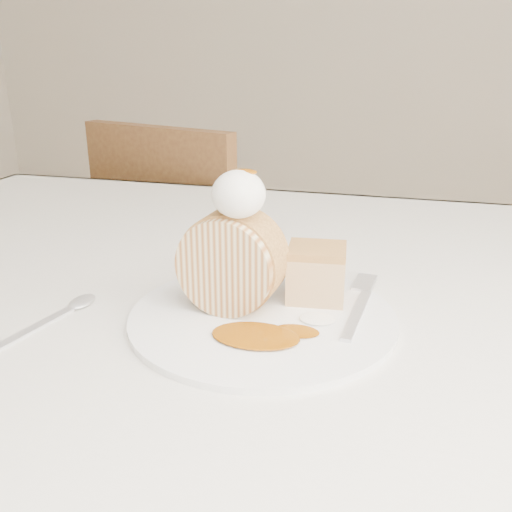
# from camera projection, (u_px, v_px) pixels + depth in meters

# --- Properties ---
(table) EXTENTS (1.40, 0.90, 0.75)m
(table) POSITION_uv_depth(u_px,v_px,m) (264.00, 336.00, 0.76)
(table) COLOR beige
(table) RESTS_ON ground
(chair_far) EXTENTS (0.50, 0.50, 0.86)m
(chair_far) POSITION_uv_depth(u_px,v_px,m) (190.00, 266.00, 1.48)
(chair_far) COLOR brown
(chair_far) RESTS_ON ground
(plate) EXTENTS (0.31, 0.31, 0.01)m
(plate) POSITION_uv_depth(u_px,v_px,m) (263.00, 317.00, 0.61)
(plate) COLOR white
(plate) RESTS_ON table
(roulade_slice) EXTENTS (0.11, 0.07, 0.11)m
(roulade_slice) POSITION_uv_depth(u_px,v_px,m) (232.00, 262.00, 0.61)
(roulade_slice) COLOR beige
(roulade_slice) RESTS_ON plate
(cake_chunk) EXTENTS (0.07, 0.06, 0.05)m
(cake_chunk) POSITION_uv_depth(u_px,v_px,m) (316.00, 276.00, 0.64)
(cake_chunk) COLOR tan
(cake_chunk) RESTS_ON plate
(whipped_cream) EXTENTS (0.05, 0.05, 0.05)m
(whipped_cream) POSITION_uv_depth(u_px,v_px,m) (239.00, 194.00, 0.57)
(whipped_cream) COLOR white
(whipped_cream) RESTS_ON roulade_slice
(caramel_drizzle) EXTENTS (0.03, 0.02, 0.01)m
(caramel_drizzle) POSITION_uv_depth(u_px,v_px,m) (244.00, 166.00, 0.57)
(caramel_drizzle) COLOR #7E4005
(caramel_drizzle) RESTS_ON whipped_cream
(caramel_pool) EXTENTS (0.09, 0.07, 0.00)m
(caramel_pool) POSITION_uv_depth(u_px,v_px,m) (255.00, 335.00, 0.56)
(caramel_pool) COLOR #7E4005
(caramel_pool) RESTS_ON plate
(fork) EXTENTS (0.04, 0.17, 0.00)m
(fork) POSITION_uv_depth(u_px,v_px,m) (357.00, 314.00, 0.60)
(fork) COLOR silver
(fork) RESTS_ON plate
(spoon) EXTENTS (0.05, 0.15, 0.00)m
(spoon) POSITION_uv_depth(u_px,v_px,m) (29.00, 332.00, 0.58)
(spoon) COLOR silver
(spoon) RESTS_ON table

